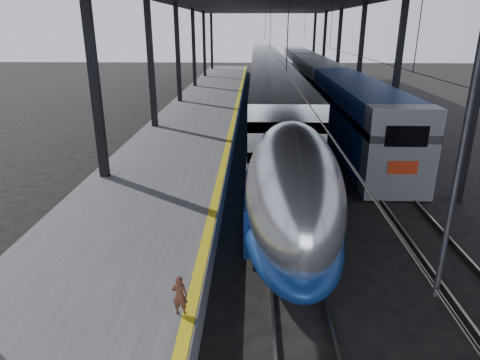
{
  "coord_description": "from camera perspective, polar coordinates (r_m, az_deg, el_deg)",
  "views": [
    {
      "loc": [
        0.73,
        -12.56,
        7.21
      ],
      "look_at": [
        0.25,
        1.86,
        2.0
      ],
      "focal_mm": 32.0,
      "sensor_mm": 36.0,
      "label": 1
    }
  ],
  "objects": [
    {
      "name": "platform",
      "position": [
        33.51,
        -5.45,
        8.21
      ],
      "size": [
        6.0,
        80.0,
        1.0
      ],
      "primitive_type": "cube",
      "color": "#4C4C4F",
      "rests_on": "ground"
    },
    {
      "name": "second_train",
      "position": [
        45.32,
        10.1,
        13.03
      ],
      "size": [
        2.95,
        56.05,
        4.06
      ],
      "color": "navy",
      "rests_on": "ground"
    },
    {
      "name": "child",
      "position": [
        10.07,
        -8.04,
        -14.98
      ],
      "size": [
        0.37,
        0.25,
        0.98
      ],
      "primitive_type": "imported",
      "rotation": [
        0.0,
        0.0,
        3.09
      ],
      "color": "#472517",
      "rests_on": "platform"
    },
    {
      "name": "yellow_strip",
      "position": [
        33.17,
        -0.61,
        9.07
      ],
      "size": [
        0.3,
        80.0,
        0.01
      ],
      "primitive_type": "cube",
      "color": "gold",
      "rests_on": "platform"
    },
    {
      "name": "rails",
      "position": [
        33.54,
        8.38,
        7.37
      ],
      "size": [
        6.52,
        80.0,
        0.16
      ],
      "color": "slate",
      "rests_on": "ground"
    },
    {
      "name": "ground",
      "position": [
        14.5,
        -1.26,
        -9.97
      ],
      "size": [
        160.0,
        160.0,
        0.0
      ],
      "primitive_type": "plane",
      "color": "black",
      "rests_on": "ground"
    },
    {
      "name": "tgv_train",
      "position": [
        40.65,
        3.77,
        12.58
      ],
      "size": [
        3.13,
        65.2,
        4.48
      ],
      "color": "#B2B5BA",
      "rests_on": "ground"
    }
  ]
}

